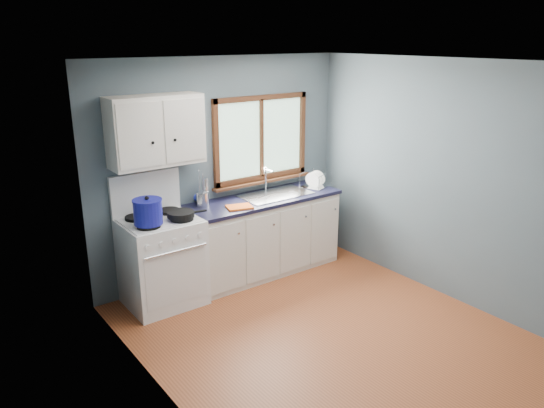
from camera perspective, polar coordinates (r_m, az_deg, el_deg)
floor at (r=5.22m, az=5.58°, el=-13.72°), size 3.20×3.60×0.02m
ceiling at (r=4.47m, az=6.57°, el=15.08°), size 3.20×3.60×0.02m
wall_back at (r=6.10m, az=-5.47°, el=3.80°), size 3.20×0.02×2.50m
wall_front at (r=3.66m, az=25.55°, el=-7.53°), size 3.20×0.02×2.50m
wall_left at (r=3.86m, az=-12.07°, el=-4.88°), size 0.02×3.60×2.50m
wall_right at (r=5.86m, az=17.80°, el=2.46°), size 0.02×3.60×2.50m
gas_range at (r=5.64m, az=-11.78°, el=-5.81°), size 0.76×0.69×1.36m
base_cabinets at (r=6.28m, az=-0.96°, el=-3.75°), size 1.85×0.60×0.88m
countertop at (r=6.12m, az=-0.98°, el=0.52°), size 1.89×0.64×0.04m
sink at (r=6.23m, az=0.37°, el=0.46°), size 0.84×0.46×0.44m
window at (r=6.30m, az=-1.15°, el=6.43°), size 1.36×0.10×1.03m
upper_cabinets at (r=5.44m, az=-12.37°, el=7.71°), size 0.95×0.35×0.70m
skillet at (r=5.41m, az=-9.76°, el=-1.08°), size 0.43×0.31×0.05m
stockpot at (r=5.24m, az=-13.21°, el=-0.79°), size 0.31×0.31×0.28m
utensil_crock at (r=5.81m, az=-7.49°, el=0.53°), size 0.16×0.16×0.42m
thermos at (r=5.89m, az=-7.19°, el=1.40°), size 0.08×0.08×0.29m
soap_bottle at (r=5.89m, az=-7.23°, el=1.24°), size 0.12×0.12×0.26m
dish_towel at (r=5.75m, az=-3.54°, el=-0.33°), size 0.31×0.26×0.02m
dish_rack at (r=6.57m, az=4.72°, el=2.33°), size 0.45×0.40×0.19m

